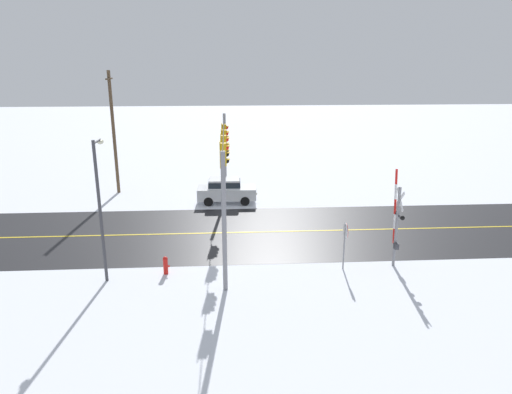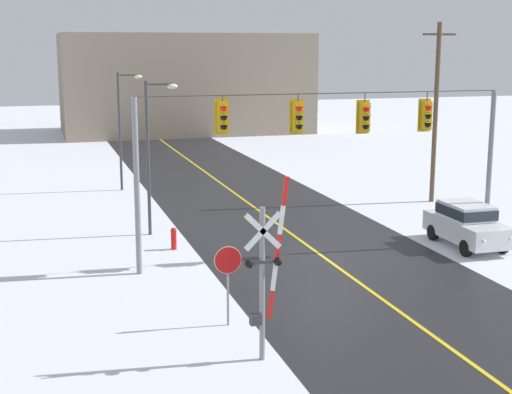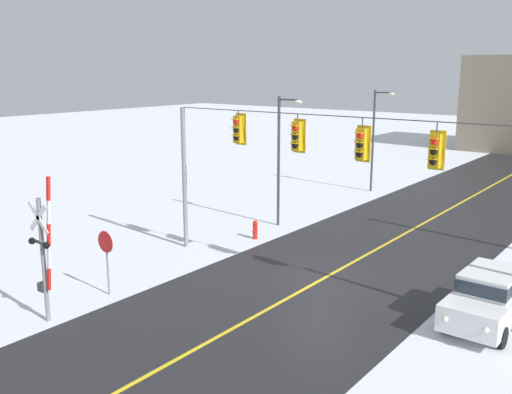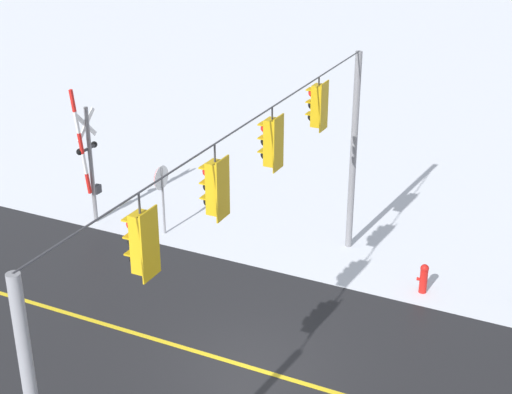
# 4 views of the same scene
# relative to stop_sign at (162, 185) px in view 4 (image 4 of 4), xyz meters

# --- Properties ---
(ground_plane) EXTENTS (160.00, 160.00, 0.00)m
(ground_plane) POSITION_rel_stop_sign_xyz_m (5.23, 5.71, -1.71)
(ground_plane) COLOR silver
(signal_span) EXTENTS (14.20, 0.47, 6.22)m
(signal_span) POSITION_rel_stop_sign_xyz_m (5.31, 5.70, 2.71)
(signal_span) COLOR gray
(signal_span) RESTS_ON ground
(stop_sign) EXTENTS (0.80, 0.09, 2.35)m
(stop_sign) POSITION_rel_stop_sign_xyz_m (0.00, 0.00, 0.00)
(stop_sign) COLOR gray
(stop_sign) RESTS_ON ground
(railroad_crossing) EXTENTS (1.17, 0.31, 4.73)m
(railroad_crossing) POSITION_rel_stop_sign_xyz_m (0.29, -2.57, 0.58)
(railroad_crossing) COLOR gray
(railroad_crossing) RESTS_ON ground
(fire_hydrant) EXTENTS (0.24, 0.31, 0.88)m
(fire_hydrant) POSITION_rel_stop_sign_xyz_m (-0.02, 8.53, -1.25)
(fire_hydrant) COLOR red
(fire_hydrant) RESTS_ON ground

